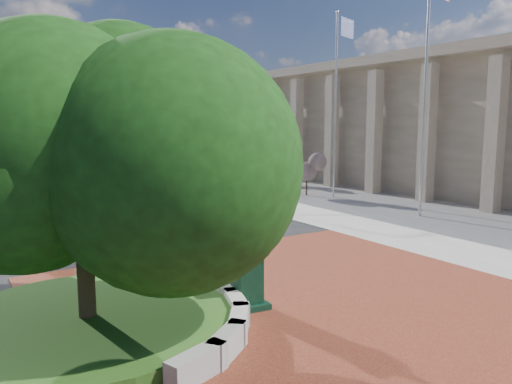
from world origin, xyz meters
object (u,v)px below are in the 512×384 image
Objects in this scene: flagpole_a at (425,90)px; flagpole_b at (335,104)px; post_clock at (247,190)px; street_lamp_far at (36,106)px; street_lamp_near at (126,115)px; parked_car at (41,161)px.

flagpole_a is 6.81m from flagpole_b.
flagpole_a reaches higher than post_clock.
street_lamp_far is at bearing 108.75° from flagpole_a.
street_lamp_far is (-11.98, 26.92, 0.39)m from flagpole_b.
post_clock is at bearing -101.96° from street_lamp_near.
post_clock is 0.52× the size of street_lamp_far.
post_clock is at bearing -137.49° from flagpole_b.
post_clock reaches higher than parked_car.
street_lamp_near is at bearing 78.04° from post_clock.
street_lamp_far is (-0.32, -0.88, 5.04)m from parked_car.
street_lamp_near is (-8.22, 13.09, -0.51)m from flagpole_b.
parked_car is at bearing 107.83° from flagpole_a.
flagpole_a is 21.32m from street_lamp_near.
post_clock is at bearing -156.40° from flagpole_a.
parked_car is 0.50× the size of street_lamp_far.
street_lamp_far is (-11.44, 33.70, -0.04)m from flagpole_a.
street_lamp_near reaches higher than post_clock.
street_lamp_far is at bearing 87.59° from post_clock.
flagpole_b is at bearing -66.01° from street_lamp_far.
flagpole_a is 1.15× the size of street_lamp_far.
flagpole_a is at bearing -94.57° from flagpole_b.
flagpole_a is at bearing -68.87° from street_lamp_near.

